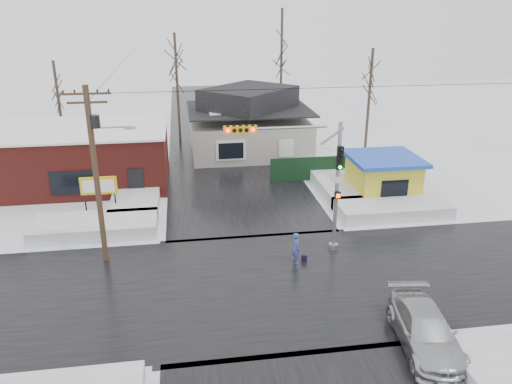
{
  "coord_description": "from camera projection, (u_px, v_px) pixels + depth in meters",
  "views": [
    {
      "loc": [
        -3.73,
        -20.23,
        12.54
      ],
      "look_at": [
        -0.02,
        4.4,
        3.0
      ],
      "focal_mm": 35.0,
      "sensor_mm": 36.0,
      "label": 1
    }
  ],
  "objects": [
    {
      "name": "snowbank_nside_w",
      "position": [
        137.0,
        194.0,
        33.65
      ],
      "size": [
        3.0,
        8.0,
        0.8
      ],
      "primitive_type": "cube",
      "color": "white",
      "rests_on": "ground"
    },
    {
      "name": "snowbank_nw",
      "position": [
        96.0,
        226.0,
        28.76
      ],
      "size": [
        7.0,
        3.0,
        0.8
      ],
      "primitive_type": "cube",
      "color": "white",
      "rests_on": "ground"
    },
    {
      "name": "tree_far_right",
      "position": [
        371.0,
        71.0,
        41.27
      ],
      "size": [
        3.0,
        3.0,
        9.0
      ],
      "color": "#332821",
      "rests_on": "ground"
    },
    {
      "name": "utility_pole",
      "position": [
        96.0,
        166.0,
        23.99
      ],
      "size": [
        3.15,
        0.44,
        9.0
      ],
      "color": "#382619",
      "rests_on": "ground"
    },
    {
      "name": "snowbank_ne",
      "position": [
        392.0,
        208.0,
        31.26
      ],
      "size": [
        7.0,
        3.0,
        0.8
      ],
      "primitive_type": "cube",
      "color": "white",
      "rests_on": "ground"
    },
    {
      "name": "road_ns",
      "position": [
        270.0,
        283.0,
        23.68
      ],
      "size": [
        10.0,
        120.0,
        0.02
      ],
      "primitive_type": "cube",
      "color": "black",
      "rests_on": "ground"
    },
    {
      "name": "shopping_bag",
      "position": [
        304.0,
        259.0,
        25.61
      ],
      "size": [
        0.29,
        0.14,
        0.35
      ],
      "primitive_type": "cube",
      "rotation": [
        0.0,
        0.0,
        -0.09
      ],
      "color": "black",
      "rests_on": "ground"
    },
    {
      "name": "tree_far_west",
      "position": [
        56.0,
        80.0,
        41.63
      ],
      "size": [
        3.0,
        3.0,
        8.0
      ],
      "color": "#332821",
      "rests_on": "ground"
    },
    {
      "name": "pedestrian",
      "position": [
        296.0,
        248.0,
        25.31
      ],
      "size": [
        0.47,
        0.65,
        1.65
      ],
      "primitive_type": "imported",
      "rotation": [
        0.0,
        0.0,
        1.69
      ],
      "color": "#3A4AA4",
      "rests_on": "ground"
    },
    {
      "name": "brick_building",
      "position": [
        83.0,
        155.0,
        36.18
      ],
      "size": [
        12.2,
        8.2,
        4.12
      ],
      "color": "maroon",
      "rests_on": "ground"
    },
    {
      "name": "marquee_sign",
      "position": [
        99.0,
        187.0,
        30.51
      ],
      "size": [
        2.2,
        0.21,
        2.55
      ],
      "color": "black",
      "rests_on": "ground"
    },
    {
      "name": "road_ew",
      "position": [
        270.0,
        283.0,
        23.68
      ],
      "size": [
        120.0,
        10.0,
        0.02
      ],
      "primitive_type": "cube",
      "color": "black",
      "rests_on": "ground"
    },
    {
      "name": "snowbank_nside_e",
      "position": [
        337.0,
        183.0,
        35.6
      ],
      "size": [
        3.0,
        8.0,
        0.8
      ],
      "primitive_type": "cube",
      "color": "white",
      "rests_on": "ground"
    },
    {
      "name": "tree_far_left",
      "position": [
        176.0,
        57.0,
        44.3
      ],
      "size": [
        3.0,
        3.0,
        10.0
      ],
      "color": "#332821",
      "rests_on": "ground"
    },
    {
      "name": "tree_far_mid",
      "position": [
        282.0,
        35.0,
        46.96
      ],
      "size": [
        3.0,
        3.0,
        12.0
      ],
      "color": "#332821",
      "rests_on": "ground"
    },
    {
      "name": "ground",
      "position": [
        270.0,
        284.0,
        23.69
      ],
      "size": [
        120.0,
        120.0,
        0.0
      ],
      "primitive_type": "plane",
      "color": "white",
      "rests_on": "ground"
    },
    {
      "name": "fence",
      "position": [
        323.0,
        168.0,
        37.2
      ],
      "size": [
        8.0,
        0.12,
        1.8
      ],
      "primitive_type": "cube",
      "color": "black",
      "rests_on": "ground"
    },
    {
      "name": "car",
      "position": [
        425.0,
        330.0,
        19.14
      ],
      "size": [
        2.65,
        5.21,
        1.45
      ],
      "primitive_type": "imported",
      "rotation": [
        0.0,
        0.0,
        -0.13
      ],
      "color": "#AFB2B7",
      "rests_on": "ground"
    },
    {
      "name": "kiosk",
      "position": [
        383.0,
        176.0,
        33.72
      ],
      "size": [
        4.6,
        4.6,
        2.88
      ],
      "color": "gold",
      "rests_on": "ground"
    },
    {
      "name": "traffic_signal",
      "position": [
        308.0,
        171.0,
        25.14
      ],
      "size": [
        6.05,
        0.68,
        7.0
      ],
      "color": "gray",
      "rests_on": "ground"
    },
    {
      "name": "house",
      "position": [
        249.0,
        123.0,
        43.34
      ],
      "size": [
        10.4,
        8.4,
        5.76
      ],
      "color": "#AEA89D",
      "rests_on": "ground"
    }
  ]
}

